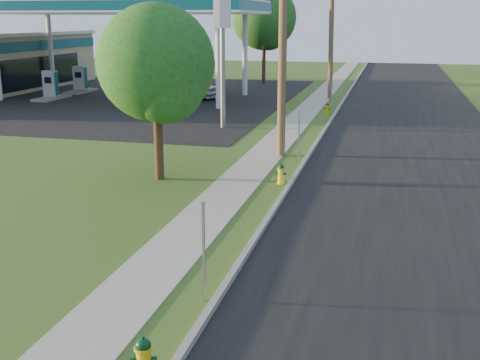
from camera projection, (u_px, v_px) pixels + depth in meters
name	position (u px, v px, depth m)	size (l,w,h in m)	color
road	(422.00, 222.00, 15.97)	(8.00, 120.00, 0.02)	black
curb	(275.00, 209.00, 16.89)	(0.15, 120.00, 0.15)	gray
sidewalk	(215.00, 206.00, 17.32)	(1.50, 120.00, 0.03)	gray
forecourt	(100.00, 97.00, 41.39)	(26.00, 28.00, 0.02)	black
utility_pole_mid	(283.00, 26.00, 22.44)	(1.40, 0.32, 9.80)	brown
utility_pole_far	(331.00, 25.00, 39.33)	(1.40, 0.32, 9.50)	brown
sign_post_near	(204.00, 252.00, 11.28)	(0.05, 0.04, 2.00)	gray
sign_post_mid	(299.00, 136.00, 22.33)	(0.05, 0.04, 2.00)	gray
sign_post_far	(332.00, 96.00, 33.75)	(0.05, 0.04, 2.00)	gray
gas_canopy	(122.00, 8.00, 39.39)	(18.18, 9.18, 6.40)	silver
fuel_pump_nw	(51.00, 89.00, 39.92)	(1.20, 3.20, 1.90)	gray
fuel_pump_ne	(179.00, 93.00, 37.80)	(1.20, 3.20, 1.90)	gray
fuel_pump_sw	(80.00, 83.00, 43.66)	(1.20, 3.20, 1.90)	gray
fuel_pump_se	(198.00, 86.00, 41.55)	(1.20, 3.20, 1.90)	gray
price_pylon	(222.00, 14.00, 28.38)	(0.34, 2.04, 6.85)	gray
tree_verge	(158.00, 68.00, 19.25)	(3.80, 3.80, 5.77)	#312517
tree_lot	(265.00, 20.00, 48.67)	(5.23, 5.23, 7.92)	#312517
hydrant_near	(144.00, 360.00, 8.86)	(0.40, 0.35, 0.77)	yellow
hydrant_mid	(281.00, 174.00, 19.62)	(0.36, 0.32, 0.69)	yellow
hydrant_far	(327.00, 109.00, 33.70)	(0.35, 0.31, 0.69)	#DAAF00
car_silver	(184.00, 86.00, 40.40)	(1.95, 4.85, 1.65)	silver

